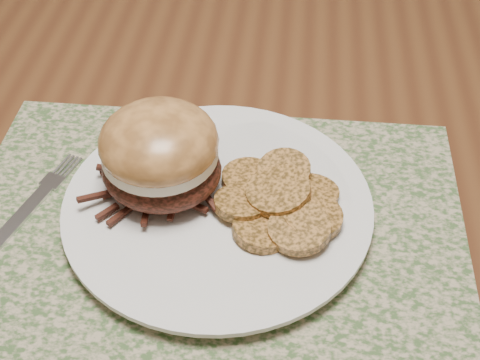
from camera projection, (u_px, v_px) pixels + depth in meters
The scene contains 6 objects.
dining_table at pixel (313, 213), 0.72m from camera, with size 1.50×0.90×0.75m.
placemat at pixel (210, 231), 0.59m from camera, with size 0.45×0.33×0.00m, color #3E5B2F.
dinner_plate at pixel (218, 207), 0.60m from camera, with size 0.26×0.26×0.02m, color white.
pork_sandwich at pixel (160, 154), 0.58m from camera, with size 0.14×0.13×0.08m.
roasted_potatoes at pixel (280, 201), 0.58m from camera, with size 0.13×0.14×0.03m.
fork at pixel (27, 210), 0.60m from camera, with size 0.06×0.16×0.00m.
Camera 1 is at (-0.03, -0.50, 1.20)m, focal length 50.00 mm.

